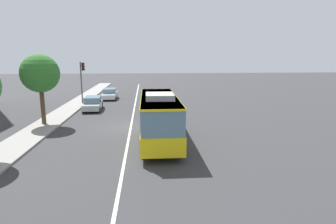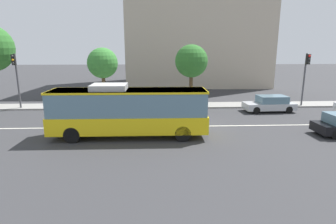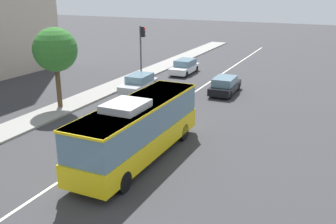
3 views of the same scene
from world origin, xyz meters
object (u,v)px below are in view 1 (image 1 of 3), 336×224
sedan_white (110,94)px  traffic_light_mid_block (82,76)px  sedan_silver (93,103)px  transit_bus (159,115)px  sedan_black (155,99)px  street_tree_kerbside_left (40,74)px

sedan_white → traffic_light_mid_block: traffic_light_mid_block is taller
traffic_light_mid_block → sedan_silver: bearing=-70.8°
transit_bus → sedan_white: bearing=16.4°
sedan_black → transit_bus: bearing=176.9°
sedan_silver → traffic_light_mid_block: (4.05, 1.83, 2.84)m
transit_bus → street_tree_kerbside_left: (5.27, 9.71, 2.61)m
sedan_black → sedan_silver: size_ratio=1.00×
transit_bus → sedan_white: size_ratio=2.22×
sedan_black → traffic_light_mid_block: (1.65, 8.90, 2.84)m
sedan_black → traffic_light_mid_block: size_ratio=0.88×
transit_bus → sedan_black: 14.61m
sedan_white → traffic_light_mid_block: 5.80m
transit_bus → sedan_silver: (12.18, 6.74, -1.09)m
transit_bus → street_tree_kerbside_left: 11.36m
sedan_black → street_tree_kerbside_left: 14.17m
transit_bus → sedan_silver: transit_bus is taller
sedan_silver → street_tree_kerbside_left: (-6.90, 2.97, 3.69)m
street_tree_kerbside_left → traffic_light_mid_block: bearing=-5.9°
sedan_white → transit_bus: bearing=15.3°
street_tree_kerbside_left → transit_bus: bearing=-118.5°
transit_bus → sedan_silver: size_ratio=2.19×
sedan_black → sedan_white: 8.56m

